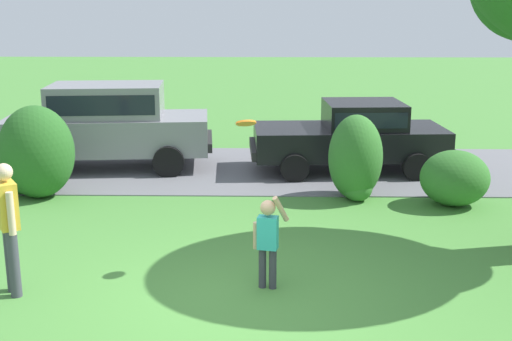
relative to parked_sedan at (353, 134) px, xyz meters
name	(u,v)px	position (x,y,z in m)	size (l,w,h in m)	color
ground_plane	(237,301)	(-2.28, -6.83, -0.85)	(80.00, 80.00, 0.00)	#478438
driveway_strip	(251,169)	(-2.28, 0.05, -0.84)	(28.00, 4.40, 0.02)	slate
shrub_near_tree	(34,156)	(-6.42, -2.21, -0.04)	(1.60, 1.37, 1.80)	#286023
shrub_centre_left	(356,160)	(-0.23, -2.24, -0.07)	(1.03, 1.17, 1.64)	#33702B
shrub_centre	(455,178)	(1.57, -2.62, -0.33)	(1.27, 1.18, 1.04)	#33702B
parked_sedan	(353,134)	(0.00, 0.00, 0.00)	(4.50, 2.29, 1.56)	black
parked_suv	(108,122)	(-5.54, 0.15, 0.23)	(4.84, 2.41, 1.92)	gray
child_thrower	(268,237)	(-1.89, -6.41, -0.13)	(0.47, 0.23, 1.29)	#383842
frisbee	(246,123)	(-2.20, -5.66, 1.24)	(0.29, 0.27, 0.15)	orange
adult_onlooker	(8,222)	(-5.18, -6.66, 0.13)	(0.38, 0.46, 1.74)	#3F3F4C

